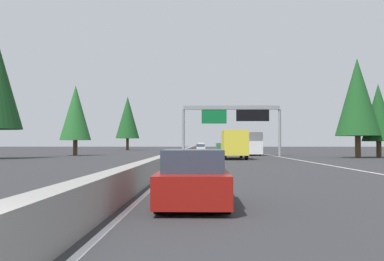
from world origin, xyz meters
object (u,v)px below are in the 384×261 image
object	(u,v)px
conifer_right_mid	(378,113)
conifer_right_near	(357,97)
conifer_left_far	(128,118)
pickup_mid_center	(201,146)
sedan_distant_a	(225,147)
box_truck_distant_b	(234,144)
bus_far_right	(249,143)
sign_gantry_overhead	(233,116)
sedan_mid_left	(193,179)
sedan_near_right	(201,148)
sedan_mid_right	(200,147)
minivan_near_center	(223,148)
conifer_left_mid	(76,113)

from	to	relation	value
conifer_right_mid	conifer_right_near	bearing A→B (deg)	112.31
conifer_left_far	pickup_mid_center	bearing A→B (deg)	-57.86
conifer_left_far	sedan_distant_a	bearing A→B (deg)	-53.84
conifer_right_mid	box_truck_distant_b	bearing A→B (deg)	106.57
bus_far_right	conifer_left_far	distance (m)	51.18
sign_gantry_overhead	conifer_right_near	size ratio (longest dim) A/B	1.12
sedan_mid_left	box_truck_distant_b	size ratio (longest dim) A/B	0.52
conifer_left_far	sedan_mid_left	bearing A→B (deg)	-169.42
sedan_near_right	conifer_left_far	xyz separation A→B (m)	(16.83, 18.02, 7.31)
conifer_right_near	sign_gantry_overhead	bearing A→B (deg)	66.19
sedan_mid_left	sedan_mid_right	world-z (taller)	same
sedan_mid_left	minivan_near_center	distance (m)	56.82
sign_gantry_overhead	minivan_near_center	bearing A→B (deg)	3.51
conifer_right_near	conifer_left_far	bearing A→B (deg)	32.11
sedan_mid_right	conifer_right_mid	xyz separation A→B (m)	(-51.34, -20.98, 4.52)
box_truck_distant_b	conifer_right_mid	size ratio (longest dim) A/B	0.99
sign_gantry_overhead	conifer_right_mid	xyz separation A→B (m)	(-4.91, -16.57, 0.05)
sedan_distant_a	conifer_left_mid	size ratio (longest dim) A/B	0.46
sign_gantry_overhead	conifer_left_mid	bearing A→B (deg)	83.19
minivan_near_center	conifer_right_mid	world-z (taller)	conifer_right_mid
sedan_mid_left	conifer_left_far	world-z (taller)	conifer_left_far
sedan_mid_right	conifer_right_near	size ratio (longest dim) A/B	0.39
minivan_near_center	sedan_mid_right	bearing A→B (deg)	6.09
pickup_mid_center	conifer_left_mid	xyz separation A→B (m)	(-59.93, 16.87, 4.84)
conifer_right_mid	conifer_left_mid	xyz separation A→B (m)	(7.42, 37.58, 0.55)
conifer_right_near	pickup_mid_center	bearing A→B (deg)	14.64
sedan_distant_a	conifer_left_far	world-z (taller)	conifer_left_far
sedan_distant_a	sedan_near_right	size ratio (longest dim) A/B	1.00
sedan_mid_right	sedan_near_right	world-z (taller)	same
conifer_right_mid	conifer_left_far	bearing A→B (deg)	34.64
box_truck_distant_b	bus_far_right	distance (m)	17.23
sedan_mid_left	conifer_right_mid	distance (m)	45.28
pickup_mid_center	bus_far_right	bearing A→B (deg)	-172.91
box_truck_distant_b	sedan_distant_a	world-z (taller)	box_truck_distant_b
bus_far_right	pickup_mid_center	distance (m)	56.00
conifer_right_near	sedan_distant_a	bearing A→B (deg)	8.26
bus_far_right	conifer_right_near	xyz separation A→B (m)	(-12.94, -10.99, 5.19)
sedan_near_right	box_truck_distant_b	bearing A→B (deg)	-175.47
sign_gantry_overhead	sedan_mid_left	bearing A→B (deg)	174.65
pickup_mid_center	conifer_left_far	bearing A→B (deg)	122.14
sedan_mid_right	conifer_right_mid	bearing A→B (deg)	-157.77
sedan_distant_a	sedan_mid_right	size ratio (longest dim) A/B	1.00
sedan_distant_a	conifer_right_mid	size ratio (longest dim) A/B	0.51
box_truck_distant_b	sedan_mid_right	size ratio (longest dim) A/B	1.93
pickup_mid_center	sedan_near_right	size ratio (longest dim) A/B	1.27
conifer_right_near	conifer_left_far	distance (m)	67.54
sedan_mid_left	pickup_mid_center	xyz separation A→B (m)	(107.33, -0.06, 0.23)
bus_far_right	sedan_near_right	size ratio (longest dim) A/B	2.61
minivan_near_center	conifer_right_near	xyz separation A→B (m)	(-17.89, -14.48, 5.96)
minivan_near_center	bus_far_right	world-z (taller)	bus_far_right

